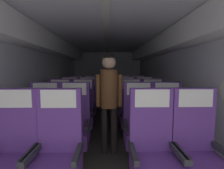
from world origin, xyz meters
name	(u,v)px	position (x,y,z in m)	size (l,w,h in m)	color
ground	(107,128)	(0.00, 3.64, -0.01)	(3.30, 7.68, 0.02)	#3D3833
fuselage_shell	(107,61)	(0.00, 3.88, 1.62)	(3.18, 7.33, 2.24)	silver
seat_a_left_window	(12,154)	(-1.01, 1.56, 0.50)	(0.52, 0.51, 1.20)	#38383D
seat_a_left_aisle	(58,154)	(-0.52, 1.54, 0.50)	(0.52, 0.51, 1.20)	#38383D
seat_a_right_aisle	(198,152)	(1.02, 1.54, 0.50)	(0.52, 0.51, 1.20)	#38383D
seat_a_right_window	(153,153)	(0.52, 1.55, 0.50)	(0.52, 0.51, 1.20)	#38383D
seat_b_left_window	(44,126)	(-1.00, 2.40, 0.50)	(0.52, 0.51, 1.20)	#38383D
seat_b_left_aisle	(74,126)	(-0.52, 2.40, 0.50)	(0.52, 0.51, 1.20)	#38383D
seat_b_right_aisle	(168,125)	(1.01, 2.40, 0.50)	(0.52, 0.51, 1.20)	#38383D
seat_b_right_window	(139,126)	(0.53, 2.40, 0.50)	(0.52, 0.51, 1.20)	#38383D
seat_c_left_window	(60,112)	(-1.01, 3.25, 0.50)	(0.52, 0.51, 1.20)	#38383D
seat_c_left_aisle	(83,112)	(-0.52, 3.24, 0.50)	(0.52, 0.51, 1.20)	#38383D
seat_c_right_aisle	(153,111)	(1.01, 3.26, 0.50)	(0.52, 0.51, 1.20)	#38383D
seat_c_right_window	(131,112)	(0.52, 3.24, 0.50)	(0.52, 0.51, 1.20)	#38383D
seat_d_left_window	(69,103)	(-1.01, 4.11, 0.50)	(0.52, 0.51, 1.20)	#38383D
seat_d_left_aisle	(88,103)	(-0.52, 4.11, 0.50)	(0.52, 0.51, 1.20)	#38383D
seat_d_right_aisle	(145,103)	(1.01, 4.08, 0.50)	(0.52, 0.51, 1.20)	#38383D
seat_d_right_window	(127,103)	(0.53, 4.09, 0.50)	(0.52, 0.51, 1.20)	#38383D
seat_e_left_window	(76,98)	(-1.01, 4.94, 0.50)	(0.52, 0.51, 1.20)	#38383D
seat_e_left_aisle	(91,98)	(-0.53, 4.93, 0.50)	(0.52, 0.51, 1.20)	#38383D
seat_e_right_aisle	(138,97)	(1.01, 4.95, 0.50)	(0.52, 0.51, 1.20)	#38383D
seat_e_right_window	(123,98)	(0.52, 4.94, 0.50)	(0.52, 0.51, 1.20)	#38383D
flight_attendant	(109,92)	(0.04, 2.47, 1.03)	(0.43, 0.28, 1.66)	black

